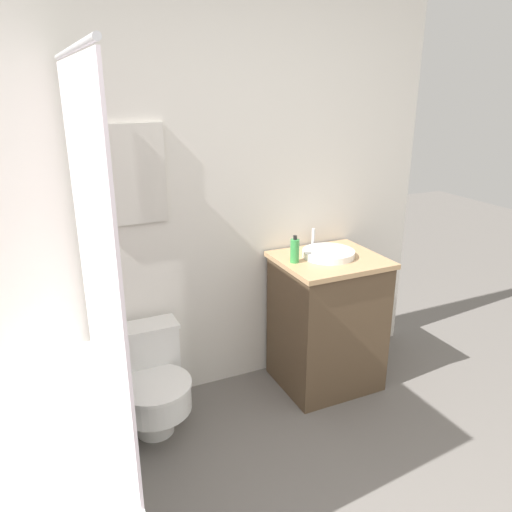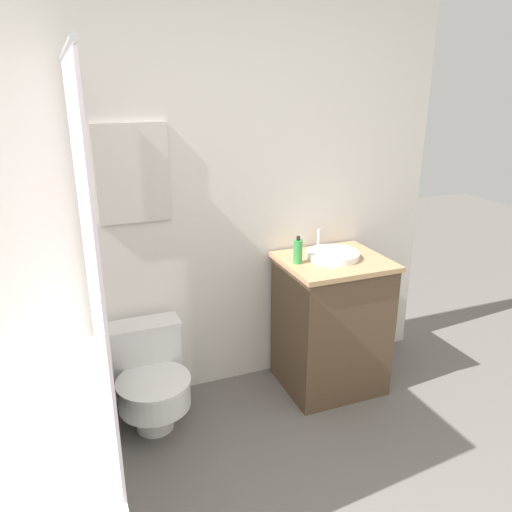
{
  "view_description": "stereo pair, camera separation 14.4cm",
  "coord_description": "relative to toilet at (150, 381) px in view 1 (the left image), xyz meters",
  "views": [
    {
      "loc": [
        -0.75,
        -0.69,
        1.86
      ],
      "look_at": [
        0.28,
        1.54,
        1.0
      ],
      "focal_mm": 35.0,
      "sensor_mm": 36.0,
      "label": 1
    },
    {
      "loc": [
        -0.62,
        -0.74,
        1.86
      ],
      "look_at": [
        0.28,
        1.54,
        1.0
      ],
      "focal_mm": 35.0,
      "sensor_mm": 36.0,
      "label": 2
    }
  ],
  "objects": [
    {
      "name": "vanity",
      "position": [
        1.14,
        -0.02,
        0.14
      ],
      "size": [
        0.62,
        0.55,
        0.86
      ],
      "color": "brown",
      "rests_on": "ground_plane"
    },
    {
      "name": "soap_bottle",
      "position": [
        0.9,
        -0.0,
        0.64
      ],
      "size": [
        0.05,
        0.05,
        0.16
      ],
      "color": "green",
      "rests_on": "vanity"
    },
    {
      "name": "toilet",
      "position": [
        0.0,
        0.0,
        0.0
      ],
      "size": [
        0.41,
        0.53,
        0.57
      ],
      "color": "white",
      "rests_on": "ground_plane"
    },
    {
      "name": "sink",
      "position": [
        1.14,
        -0.0,
        0.59
      ],
      "size": [
        0.32,
        0.35,
        0.13
      ],
      "color": "white",
      "rests_on": "vanity"
    },
    {
      "name": "shower_area",
      "position": [
        -0.55,
        -0.41,
        -0.0
      ],
      "size": [
        0.64,
        1.36,
        1.98
      ],
      "color": "white",
      "rests_on": "ground_plane"
    },
    {
      "name": "wall_back",
      "position": [
        0.28,
        0.29,
        0.96
      ],
      "size": [
        3.33,
        0.07,
        2.5
      ],
      "color": "silver",
      "rests_on": "ground_plane"
    }
  ]
}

